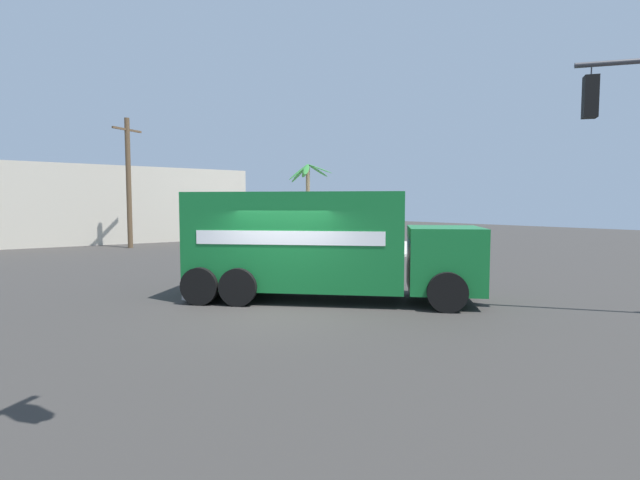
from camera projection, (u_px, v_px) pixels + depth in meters
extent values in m
plane|color=#33302D|center=(279.00, 312.00, 11.86)|extent=(100.00, 100.00, 0.00)
cube|color=beige|center=(351.00, 247.00, 29.25)|extent=(10.87, 10.87, 0.14)
cube|color=#146B2D|center=(297.00, 240.00, 13.48)|extent=(5.91, 5.79, 2.63)
cube|color=#146B2D|center=(444.00, 258.00, 12.96)|extent=(3.03, 3.05, 1.70)
cube|color=black|center=(477.00, 246.00, 12.81)|extent=(1.45, 1.52, 0.88)
cube|color=#B2B2B7|center=(202.00, 289.00, 13.98)|extent=(1.73, 1.81, 0.21)
cube|color=white|center=(304.00, 232.00, 14.67)|extent=(3.59, 3.41, 0.36)
cube|color=white|center=(288.00, 238.00, 12.28)|extent=(3.59, 3.41, 0.36)
cylinder|color=black|center=(437.00, 277.00, 14.24)|extent=(0.92, 0.89, 1.00)
cylinder|color=black|center=(447.00, 292.00, 11.79)|extent=(0.92, 0.89, 1.00)
cylinder|color=black|center=(263.00, 274.00, 14.98)|extent=(0.92, 0.89, 1.00)
cylinder|color=black|center=(238.00, 287.00, 12.53)|extent=(0.92, 0.89, 1.00)
cylinder|color=black|center=(230.00, 273.00, 15.12)|extent=(0.92, 0.89, 1.00)
cylinder|color=black|center=(200.00, 286.00, 12.67)|extent=(0.92, 0.89, 1.00)
cylinder|color=#38383D|center=(591.00, 70.00, 10.89)|extent=(0.03, 0.03, 0.25)
cube|color=black|center=(590.00, 97.00, 10.94)|extent=(0.42, 0.42, 0.95)
sphere|color=red|center=(589.00, 85.00, 11.09)|extent=(0.20, 0.20, 0.20)
sphere|color=#EFA314|center=(588.00, 98.00, 11.11)|extent=(0.20, 0.20, 0.20)
sphere|color=#19CC4C|center=(588.00, 112.00, 11.13)|extent=(0.20, 0.20, 0.20)
cube|color=#0F38B2|center=(379.00, 231.00, 29.03)|extent=(1.16, 1.12, 1.85)
cube|color=black|center=(380.00, 229.00, 28.64)|extent=(0.58, 0.39, 1.18)
cylinder|color=#7A6647|center=(308.00, 204.00, 31.95)|extent=(0.26, 0.26, 5.08)
ellipsoid|color=#2D7533|center=(318.00, 171.00, 32.23)|extent=(1.63, 0.39, 0.85)
ellipsoid|color=#2D7533|center=(305.00, 171.00, 32.55)|extent=(0.93, 1.63, 0.85)
ellipsoid|color=#2D7533|center=(300.00, 173.00, 32.18)|extent=(0.82, 1.43, 1.21)
ellipsoid|color=#2D7533|center=(299.00, 172.00, 31.43)|extent=(1.47, 0.46, 1.13)
ellipsoid|color=#2D7533|center=(306.00, 169.00, 31.00)|extent=(1.33, 1.46, 0.84)
ellipsoid|color=#2D7533|center=(320.00, 169.00, 31.59)|extent=(1.38, 1.50, 0.70)
cylinder|color=brown|center=(129.00, 183.00, 29.18)|extent=(0.30, 0.30, 7.87)
cube|color=brown|center=(127.00, 130.00, 28.94)|extent=(1.97, 1.20, 0.12)
cube|color=beige|center=(85.00, 205.00, 33.37)|extent=(21.79, 6.00, 5.25)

